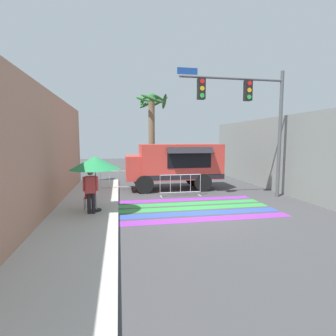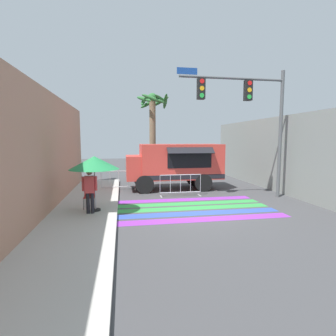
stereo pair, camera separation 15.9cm
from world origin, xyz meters
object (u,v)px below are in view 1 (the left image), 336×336
object	(u,v)px
traffic_signal_pole	(248,106)
folding_chair	(90,195)
patio_umbrella	(95,163)
food_truck	(173,163)
vendor_person	(91,189)
barricade_side	(118,181)
palm_tree	(152,122)
barricade_front	(181,185)

from	to	relation	value
traffic_signal_pole	folding_chair	size ratio (longest dim) A/B	6.95
traffic_signal_pole	patio_umbrella	xyz separation A→B (m)	(-6.70, -1.51, -2.35)
food_truck	traffic_signal_pole	world-z (taller)	traffic_signal_pole
vendor_person	barricade_side	size ratio (longest dim) A/B	0.84
patio_umbrella	vendor_person	xyz separation A→B (m)	(-0.15, -0.33, -0.88)
traffic_signal_pole	vendor_person	size ratio (longest dim) A/B	3.74
patio_umbrella	vendor_person	world-z (taller)	patio_umbrella
patio_umbrella	barricade_side	world-z (taller)	patio_umbrella
vendor_person	barricade_side	xyz separation A→B (m)	(0.94, 4.90, -0.49)
palm_tree	barricade_front	bearing A→B (deg)	-81.93
barricade_front	palm_tree	xyz separation A→B (m)	(-0.72, 5.10, 3.38)
traffic_signal_pole	patio_umbrella	world-z (taller)	traffic_signal_pole
food_truck	folding_chair	bearing A→B (deg)	-136.14
folding_chair	vendor_person	world-z (taller)	vendor_person
food_truck	palm_tree	bearing A→B (deg)	102.71
patio_umbrella	traffic_signal_pole	bearing A→B (deg)	12.72
food_truck	barricade_front	world-z (taller)	food_truck
patio_umbrella	food_truck	bearing A→B (deg)	48.96
folding_chair	barricade_side	world-z (taller)	barricade_side
folding_chair	food_truck	bearing A→B (deg)	24.68
patio_umbrella	palm_tree	xyz separation A→B (m)	(3.06, 7.60, 2.01)
vendor_person	barricade_side	distance (m)	5.02
folding_chair	vendor_person	size ratio (longest dim) A/B	0.54
food_truck	folding_chair	distance (m)	5.68
barricade_side	palm_tree	bearing A→B (deg)	53.25
folding_chair	patio_umbrella	bearing A→B (deg)	-79.45
vendor_person	palm_tree	bearing A→B (deg)	77.91
traffic_signal_pole	patio_umbrella	distance (m)	7.26
food_truck	barricade_side	distance (m)	3.15
traffic_signal_pole	folding_chair	bearing A→B (deg)	-171.40
palm_tree	food_truck	bearing A→B (deg)	-77.29
barricade_side	vendor_person	bearing A→B (deg)	-100.91
barricade_front	palm_tree	size ratio (longest dim) A/B	0.35
folding_chair	barricade_front	size ratio (longest dim) A/B	0.42
patio_umbrella	folding_chair	bearing A→B (deg)	119.74
food_truck	barricade_side	size ratio (longest dim) A/B	2.75
folding_chair	vendor_person	bearing A→B (deg)	-101.00
vendor_person	patio_umbrella	bearing A→B (deg)	75.69
traffic_signal_pole	barricade_front	bearing A→B (deg)	161.34
vendor_person	palm_tree	distance (m)	9.03
food_truck	traffic_signal_pole	bearing A→B (deg)	-44.37
barricade_side	palm_tree	distance (m)	5.08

